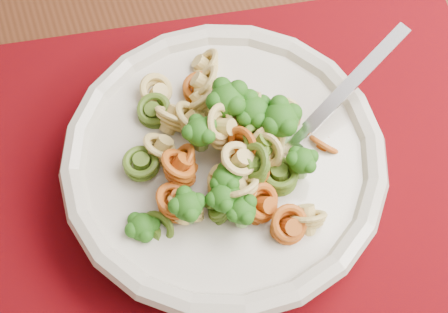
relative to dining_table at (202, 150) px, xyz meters
name	(u,v)px	position (x,y,z in m)	size (l,w,h in m)	color
dining_table	(202,150)	(0.00, 0.00, 0.00)	(1.43, 0.99, 0.75)	#4E2716
placemat	(234,194)	(-0.01, -0.10, 0.11)	(0.48, 0.38, 0.00)	#660404
pasta_bowl	(224,162)	(-0.01, -0.08, 0.14)	(0.26, 0.26, 0.05)	beige
pasta_broccoli_heap	(224,153)	(-0.01, -0.08, 0.15)	(0.22, 0.22, 0.06)	tan
fork	(285,152)	(0.03, -0.10, 0.15)	(0.19, 0.02, 0.01)	silver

